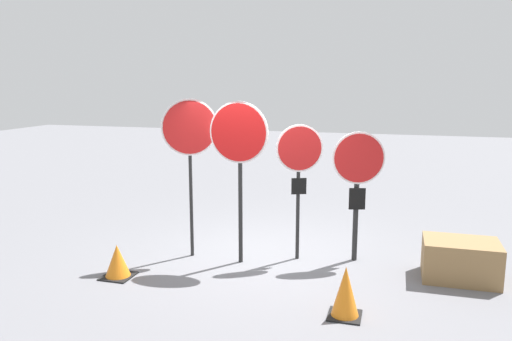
% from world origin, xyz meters
% --- Properties ---
extents(ground_plane, '(40.00, 40.00, 0.00)m').
position_xyz_m(ground_plane, '(0.00, 0.00, 0.00)').
color(ground_plane, slate).
extents(stop_sign_0, '(0.80, 0.43, 2.55)m').
position_xyz_m(stop_sign_0, '(-1.25, -0.25, 1.96)').
color(stop_sign_0, black).
rests_on(stop_sign_0, ground).
extents(stop_sign_1, '(0.93, 0.14, 2.53)m').
position_xyz_m(stop_sign_1, '(-0.42, -0.33, 1.88)').
color(stop_sign_1, black).
rests_on(stop_sign_1, ground).
extents(stop_sign_2, '(0.69, 0.31, 2.17)m').
position_xyz_m(stop_sign_2, '(0.43, 0.08, 1.61)').
color(stop_sign_2, black).
rests_on(stop_sign_2, ground).
extents(stop_sign_3, '(0.79, 0.26, 2.06)m').
position_xyz_m(stop_sign_3, '(1.32, 0.26, 1.43)').
color(stop_sign_3, black).
rests_on(stop_sign_3, ground).
extents(traffic_cone_0, '(0.40, 0.40, 0.64)m').
position_xyz_m(traffic_cone_0, '(1.36, -1.69, 0.31)').
color(traffic_cone_0, black).
rests_on(traffic_cone_0, ground).
extents(traffic_cone_1, '(0.43, 0.43, 0.49)m').
position_xyz_m(traffic_cone_1, '(-1.95, -1.35, 0.24)').
color(traffic_cone_1, black).
rests_on(traffic_cone_1, ground).
extents(storage_crate, '(1.04, 0.73, 0.57)m').
position_xyz_m(storage_crate, '(2.83, -0.08, 0.29)').
color(storage_crate, olive).
rests_on(storage_crate, ground).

